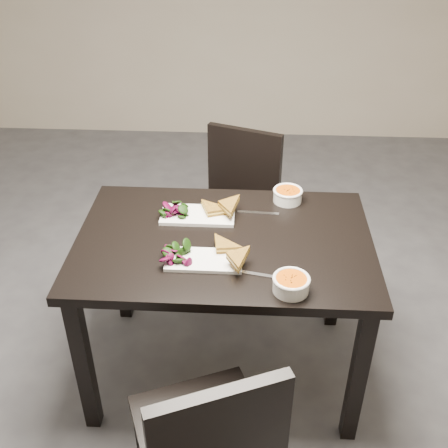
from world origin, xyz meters
name	(u,v)px	position (x,y,z in m)	size (l,w,h in m)	color
ground	(143,329)	(0.00, 0.00, 0.00)	(5.00, 5.00, 0.00)	#47474C
table	(224,258)	(0.44, -0.23, 0.65)	(1.20, 0.80, 0.75)	black
chair_near	(209,441)	(0.43, -0.97, 0.48)	(0.55, 0.55, 0.85)	black
chair_far	(236,199)	(0.46, 0.53, 0.48)	(0.54, 0.54, 0.85)	black
plate_near	(204,260)	(0.37, -0.39, 0.76)	(0.29, 0.15, 0.01)	white
sandwich_near	(221,252)	(0.43, -0.37, 0.79)	(0.15, 0.11, 0.05)	olive
salad_near	(178,253)	(0.27, -0.39, 0.78)	(0.09, 0.08, 0.04)	black
soup_bowl_near	(291,283)	(0.69, -0.54, 0.78)	(0.13, 0.13, 0.06)	white
cutlery_near	(259,275)	(0.58, -0.46, 0.75)	(0.18, 0.02, 0.00)	silver
plate_far	(198,215)	(0.31, -0.07, 0.76)	(0.31, 0.16, 0.02)	white
sandwich_far	(213,211)	(0.38, -0.09, 0.79)	(0.16, 0.12, 0.05)	olive
salad_far	(174,209)	(0.21, -0.07, 0.79)	(0.10, 0.09, 0.04)	black
soup_bowl_far	(288,194)	(0.70, 0.08, 0.78)	(0.13, 0.13, 0.06)	white
cutlery_far	(258,213)	(0.57, -0.03, 0.75)	(0.18, 0.02, 0.00)	silver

